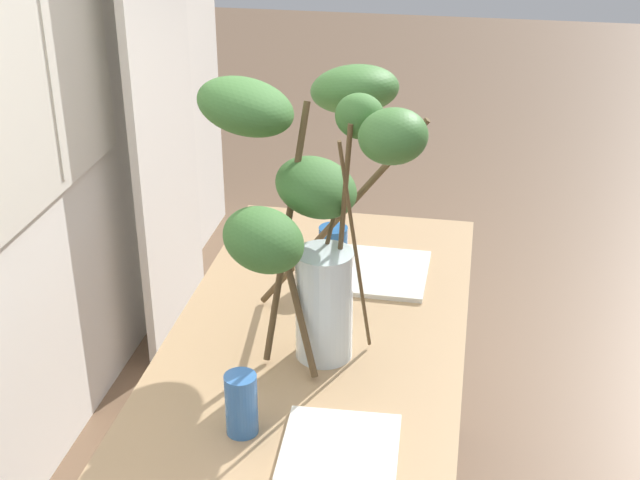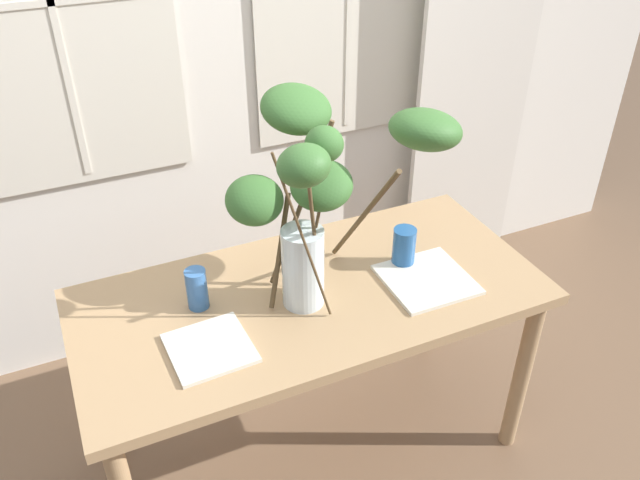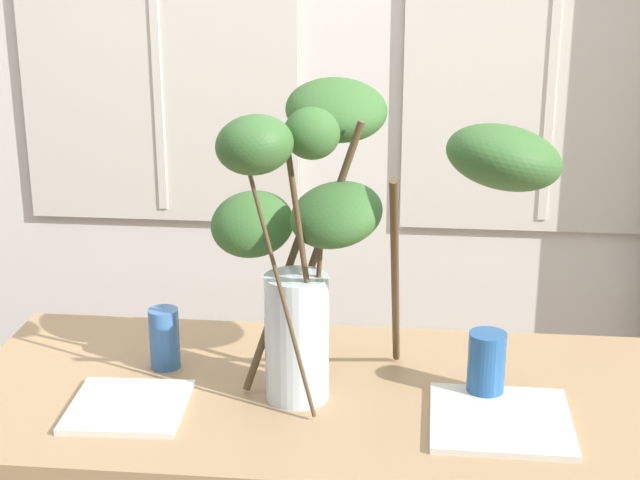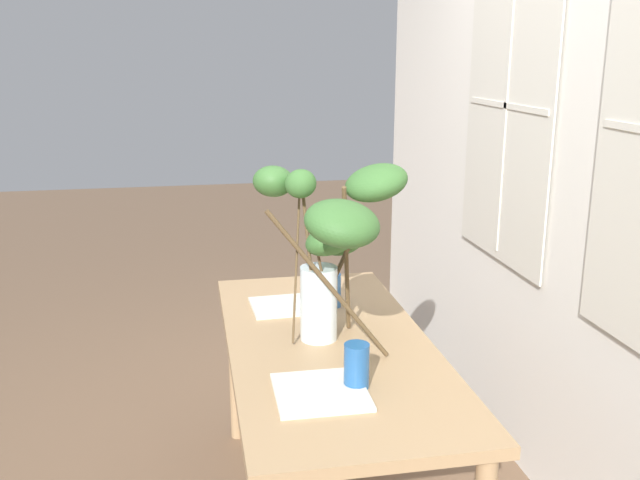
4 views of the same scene
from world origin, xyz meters
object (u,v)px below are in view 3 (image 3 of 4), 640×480
plate_square_left (128,407)px  plate_square_right (501,420)px  vase_with_branches (343,206)px  drinking_glass_blue_right (486,365)px  dining_table (318,430)px  drinking_glass_blue_left (164,338)px

plate_square_left → plate_square_right: bearing=1.6°
vase_with_branches → plate_square_right: (0.32, -0.11, -0.39)m
plate_square_right → drinking_glass_blue_right: bearing=101.9°
drinking_glass_blue_right → plate_square_right: size_ratio=0.51×
vase_with_branches → dining_table: bearing=-173.5°
vase_with_branches → drinking_glass_blue_left: (-0.39, 0.08, -0.33)m
drinking_glass_blue_right → vase_with_branches: bearing=-178.7°
drinking_glass_blue_right → plate_square_right: 0.13m
dining_table → drinking_glass_blue_left: size_ratio=11.13×
drinking_glass_blue_left → drinking_glass_blue_right: 0.69m
dining_table → drinking_glass_blue_left: (-0.34, 0.08, 0.16)m
vase_with_branches → drinking_glass_blue_left: 0.52m
drinking_glass_blue_left → drinking_glass_blue_right: bearing=-5.7°
drinking_glass_blue_left → drinking_glass_blue_right: (0.69, -0.07, 0.00)m
drinking_glass_blue_right → plate_square_left: 0.73m
dining_table → drinking_glass_blue_right: size_ratio=10.74×
vase_with_branches → plate_square_left: (-0.42, -0.13, -0.39)m
dining_table → plate_square_left: (-0.37, -0.12, 0.10)m
dining_table → plate_square_left: plate_square_left is taller
drinking_glass_blue_left → plate_square_right: 0.74m
plate_square_left → plate_square_right: size_ratio=0.84×
dining_table → plate_square_right: bearing=-15.4°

